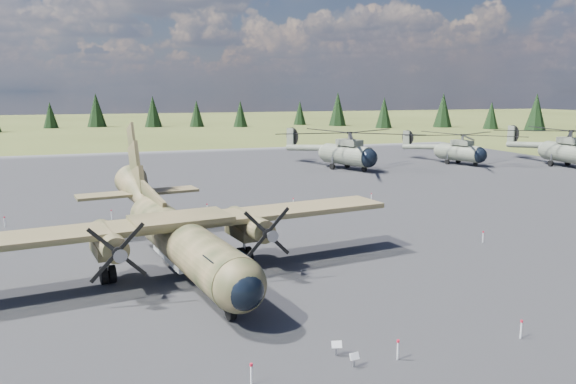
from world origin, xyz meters
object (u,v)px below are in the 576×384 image
object	(u,v)px
transport_plane	(176,229)
helicopter_mid	(459,143)
helicopter_far	(568,141)
helicopter_near	(346,143)

from	to	relation	value
transport_plane	helicopter_mid	xyz separation A→B (m)	(45.59, 36.21, 0.65)
transport_plane	helicopter_far	bearing A→B (deg)	17.99
helicopter_mid	helicopter_far	bearing A→B (deg)	-46.46
transport_plane	helicopter_near	bearing A→B (deg)	44.27
helicopter_mid	helicopter_far	world-z (taller)	helicopter_far
helicopter_mid	helicopter_near	bearing A→B (deg)	162.07
helicopter_mid	helicopter_far	distance (m)	14.53
helicopter_near	helicopter_far	bearing A→B (deg)	-34.59
transport_plane	helicopter_mid	bearing A→B (deg)	29.97
transport_plane	helicopter_near	size ratio (longest dim) A/B	1.02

